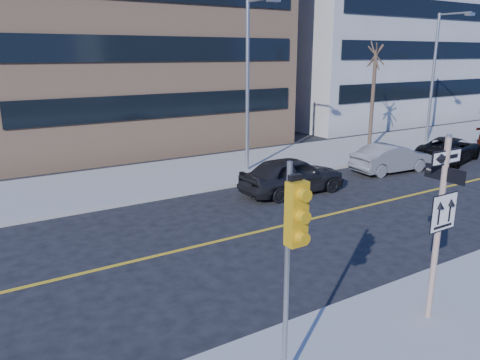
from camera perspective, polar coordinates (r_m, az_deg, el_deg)
ground at (r=13.01m, az=12.83°, el=-11.55°), size 120.00×120.00×0.00m
far_sidewalk at (r=33.66m, az=20.36°, el=4.51°), size 66.00×6.00×0.15m
road_centerline at (r=24.41m, az=26.41°, el=-0.08°), size 40.00×0.14×0.01m
sign_pole at (r=10.62m, az=23.18°, el=-4.37°), size 0.92×0.92×4.06m
traffic_signal at (r=7.50m, az=6.63°, el=-6.35°), size 0.32×0.45×4.00m
parked_car_a at (r=19.87m, az=6.40°, el=0.60°), size 1.95×4.70×1.59m
parked_car_b at (r=24.57m, az=18.01°, el=2.55°), size 1.84×4.39×1.41m
parked_car_c at (r=28.25m, az=24.16°, el=3.47°), size 3.46×5.28×1.35m
streetlight_a at (r=22.57m, az=1.26°, el=12.62°), size 0.55×2.25×8.00m
streetlight_b at (r=32.45m, az=22.89°, el=12.25°), size 0.55×2.25×8.00m
street_tree_west at (r=28.87m, az=16.20°, el=14.13°), size 1.80×1.80×6.35m
building_brick at (r=34.82m, az=-15.59°, el=20.00°), size 18.00×18.00×18.00m
building_grey_mid at (r=45.63m, az=13.73°, el=16.96°), size 20.00×16.00×15.00m
building_grey_far at (r=63.94m, az=25.55°, el=15.78°), size 18.00×18.00×16.00m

